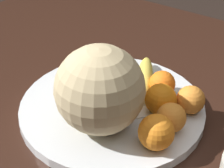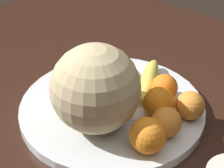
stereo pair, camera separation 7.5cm
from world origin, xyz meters
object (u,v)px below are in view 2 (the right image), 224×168
at_px(banana_bunch, 124,80).
at_px(produce_tag, 142,114).
at_px(kitchen_table, 125,155).
at_px(fruit_bowl, 112,107).
at_px(orange_back_left, 164,87).
at_px(orange_front_right, 159,103).
at_px(melon, 95,89).
at_px(orange_front_left, 148,135).
at_px(orange_back_right, 166,122).
at_px(orange_mid_center, 190,106).

xyz_separation_m(banana_bunch, produce_tag, (-0.09, 0.05, -0.02)).
relative_size(banana_bunch, produce_tag, 2.47).
height_order(kitchen_table, fruit_bowl, fruit_bowl).
bearing_deg(kitchen_table, produce_tag, -114.83).
bearing_deg(kitchen_table, orange_back_left, -97.25).
bearing_deg(produce_tag, kitchen_table, 16.02).
xyz_separation_m(banana_bunch, orange_front_right, (-0.12, 0.03, 0.01)).
relative_size(melon, produce_tag, 1.94).
relative_size(kitchen_table, fruit_bowl, 3.71).
bearing_deg(orange_front_right, orange_front_left, 114.47).
xyz_separation_m(orange_back_left, orange_back_right, (-0.07, 0.09, 0.00)).
height_order(orange_back_left, orange_back_right, same).
bearing_deg(orange_front_right, produce_tag, 36.86).
height_order(melon, orange_front_left, melon).
relative_size(fruit_bowl, melon, 2.29).
bearing_deg(orange_back_left, orange_front_left, 115.05).
bearing_deg(orange_mid_center, orange_front_right, 38.50).
height_order(orange_front_left, orange_front_right, orange_front_left).
distance_m(fruit_bowl, melon, 0.12).
relative_size(kitchen_table, orange_front_right, 22.21).
bearing_deg(banana_bunch, produce_tag, -160.65).
bearing_deg(banana_bunch, orange_mid_center, -129.72).
xyz_separation_m(banana_bunch, orange_back_left, (-0.09, -0.02, 0.01)).
xyz_separation_m(fruit_bowl, orange_back_right, (-0.14, 0.00, 0.04)).
xyz_separation_m(fruit_bowl, orange_back_left, (-0.07, -0.09, 0.04)).
bearing_deg(orange_front_left, banana_bunch, -37.38).
relative_size(fruit_bowl, orange_front_right, 5.99).
relative_size(orange_mid_center, orange_back_right, 1.01).
height_order(orange_front_left, orange_back_right, orange_front_left).
relative_size(orange_mid_center, produce_tag, 0.66).
height_order(banana_bunch, orange_front_left, orange_front_left).
xyz_separation_m(kitchen_table, orange_mid_center, (-0.09, -0.09, 0.13)).
bearing_deg(orange_mid_center, orange_back_right, 85.45).
height_order(melon, orange_back_left, melon).
bearing_deg(melon, orange_back_right, -150.18).
relative_size(fruit_bowl, orange_front_left, 5.86).
height_order(fruit_bowl, orange_front_right, orange_front_right).
height_order(fruit_bowl, orange_back_right, orange_back_right).
distance_m(banana_bunch, produce_tag, 0.11).
bearing_deg(fruit_bowl, orange_front_right, -160.93).
relative_size(melon, orange_front_left, 2.56).
relative_size(orange_back_left, orange_back_right, 0.99).
xyz_separation_m(kitchen_table, produce_tag, (-0.01, -0.03, 0.10)).
xyz_separation_m(orange_front_right, produce_tag, (0.03, 0.02, -0.03)).
bearing_deg(produce_tag, banana_bunch, -77.91).
bearing_deg(orange_mid_center, banana_bunch, 2.17).
xyz_separation_m(banana_bunch, orange_back_right, (-0.16, 0.07, 0.01)).
bearing_deg(banana_bunch, orange_back_left, -117.13).
xyz_separation_m(kitchen_table, melon, (0.03, 0.05, 0.18)).
bearing_deg(melon, banana_bunch, -71.76).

